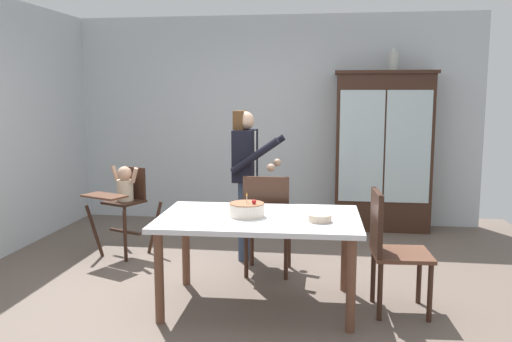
# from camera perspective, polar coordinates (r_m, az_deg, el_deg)

# --- Properties ---
(ground_plane) EXTENTS (6.24, 6.24, 0.00)m
(ground_plane) POSITION_cam_1_polar(r_m,az_deg,el_deg) (4.89, -1.85, -12.25)
(ground_plane) COLOR #66564C
(wall_back) EXTENTS (5.32, 0.06, 2.70)m
(wall_back) POSITION_cam_1_polar(r_m,az_deg,el_deg) (7.20, 1.76, 5.35)
(wall_back) COLOR silver
(wall_back) RESTS_ON ground_plane
(china_cabinet) EXTENTS (1.22, 0.48, 1.98)m
(china_cabinet) POSITION_cam_1_polar(r_m,az_deg,el_deg) (6.94, 13.16, 2.08)
(china_cabinet) COLOR #382116
(china_cabinet) RESTS_ON ground_plane
(ceramic_vase) EXTENTS (0.13, 0.13, 0.27)m
(ceramic_vase) POSITION_cam_1_polar(r_m,az_deg,el_deg) (6.93, 14.21, 11.15)
(ceramic_vase) COLOR #B2B7B2
(ceramic_vase) RESTS_ON china_cabinet
(high_chair_with_toddler) EXTENTS (0.75, 0.82, 0.95)m
(high_chair_with_toddler) POSITION_cam_1_polar(r_m,az_deg,el_deg) (5.87, -13.65, -2.38)
(high_chair_with_toddler) COLOR #382116
(high_chair_with_toddler) RESTS_ON ground_plane
(adult_person) EXTENTS (0.51, 0.50, 1.53)m
(adult_person) POSITION_cam_1_polar(r_m,az_deg,el_deg) (5.54, -1.07, 0.51)
(adult_person) COLOR #33425B
(adult_person) RESTS_ON ground_plane
(dining_table) EXTENTS (1.62, 1.06, 0.74)m
(dining_table) POSITION_cam_1_polar(r_m,az_deg,el_deg) (4.35, 0.34, -5.85)
(dining_table) COLOR silver
(dining_table) RESTS_ON ground_plane
(birthday_cake) EXTENTS (0.28, 0.28, 0.19)m
(birthday_cake) POSITION_cam_1_polar(r_m,az_deg,el_deg) (4.31, -0.97, -4.06)
(birthday_cake) COLOR beige
(birthday_cake) RESTS_ON dining_table
(serving_bowl) EXTENTS (0.18, 0.18, 0.05)m
(serving_bowl) POSITION_cam_1_polar(r_m,az_deg,el_deg) (4.17, 6.70, -4.92)
(serving_bowl) COLOR #C6AD93
(serving_bowl) RESTS_ON dining_table
(dining_chair_far_side) EXTENTS (0.44, 0.44, 0.96)m
(dining_chair_far_side) POSITION_cam_1_polar(r_m,az_deg,el_deg) (5.07, 1.18, -4.95)
(dining_chair_far_side) COLOR #382116
(dining_chair_far_side) RESTS_ON ground_plane
(dining_chair_right_end) EXTENTS (0.47, 0.47, 0.96)m
(dining_chair_right_end) POSITION_cam_1_polar(r_m,az_deg,el_deg) (4.38, 13.73, -7.31)
(dining_chair_right_end) COLOR #382116
(dining_chair_right_end) RESTS_ON ground_plane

